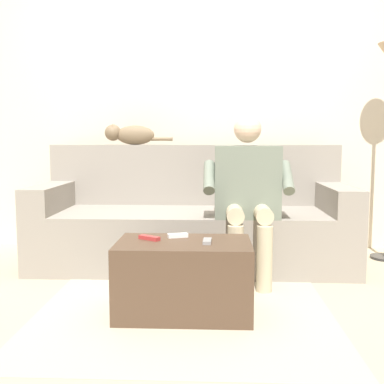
% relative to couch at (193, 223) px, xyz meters
% --- Properties ---
extents(ground_plane, '(8.00, 8.00, 0.00)m').
position_rel_couch_xyz_m(ground_plane, '(0.00, 0.76, -0.31)').
color(ground_plane, tan).
extents(back_wall, '(5.41, 0.06, 2.58)m').
position_rel_couch_xyz_m(back_wall, '(0.00, -0.59, 0.98)').
color(back_wall, beige).
rests_on(back_wall, ground).
extents(couch, '(2.33, 0.89, 0.90)m').
position_rel_couch_xyz_m(couch, '(0.00, 0.00, 0.00)').
color(couch, gray).
rests_on(couch, ground).
extents(coffee_table, '(0.72, 0.45, 0.40)m').
position_rel_couch_xyz_m(coffee_table, '(0.00, 1.10, -0.11)').
color(coffee_table, '#4C3828').
rests_on(coffee_table, ground).
extents(person_solo_seated, '(0.59, 0.54, 1.11)m').
position_rel_couch_xyz_m(person_solo_seated, '(-0.39, 0.41, 0.32)').
color(person_solo_seated, slate).
rests_on(person_solo_seated, ground).
extents(cat_on_backrest, '(0.56, 0.13, 0.17)m').
position_rel_couch_xyz_m(cat_on_backrest, '(0.53, -0.29, 0.68)').
color(cat_on_backrest, '#756047').
rests_on(cat_on_backrest, couch).
extents(remote_gray, '(0.05, 0.11, 0.02)m').
position_rel_couch_xyz_m(remote_gray, '(-0.13, 1.12, 0.10)').
color(remote_gray, gray).
rests_on(remote_gray, coffee_table).
extents(remote_white, '(0.12, 0.07, 0.02)m').
position_rel_couch_xyz_m(remote_white, '(0.04, 0.99, 0.10)').
color(remote_white, white).
rests_on(remote_white, coffee_table).
extents(remote_red, '(0.13, 0.10, 0.02)m').
position_rel_couch_xyz_m(remote_red, '(0.19, 1.06, 0.10)').
color(remote_red, '#B73333').
rests_on(remote_red, coffee_table).
extents(floor_rug, '(1.61, 1.69, 0.01)m').
position_rel_couch_xyz_m(floor_rug, '(0.00, 0.99, -0.31)').
color(floor_rug, '#B7AD93').
rests_on(floor_rug, ground).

